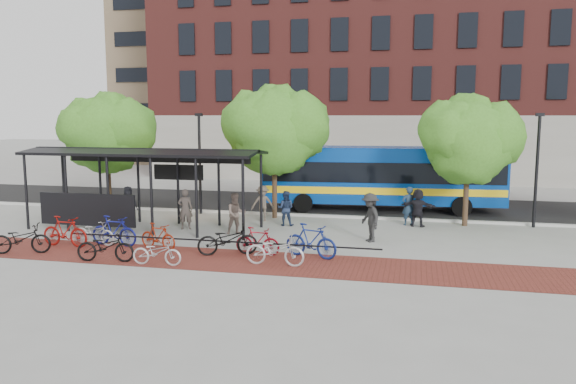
% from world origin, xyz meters
% --- Properties ---
extents(ground, '(160.00, 160.00, 0.00)m').
position_xyz_m(ground, '(0.00, 0.00, 0.00)').
color(ground, '#9E9E99').
rests_on(ground, ground).
extents(asphalt_street, '(160.00, 8.00, 0.01)m').
position_xyz_m(asphalt_street, '(0.00, 8.00, 0.01)').
color(asphalt_street, black).
rests_on(asphalt_street, ground).
extents(curb, '(160.00, 0.25, 0.12)m').
position_xyz_m(curb, '(0.00, 4.00, 0.06)').
color(curb, '#B7B7B2').
rests_on(curb, ground).
extents(brick_strip, '(24.00, 3.00, 0.01)m').
position_xyz_m(brick_strip, '(-2.00, -5.00, 0.00)').
color(brick_strip, maroon).
rests_on(brick_strip, ground).
extents(bike_rack_rail, '(12.00, 0.05, 0.95)m').
position_xyz_m(bike_rack_rail, '(-3.30, -4.10, 0.00)').
color(bike_rack_rail, black).
rests_on(bike_rack_rail, ground).
extents(building_brick, '(55.00, 14.00, 20.00)m').
position_xyz_m(building_brick, '(10.00, 26.00, 10.00)').
color(building_brick, maroon).
rests_on(building_brick, ground).
extents(building_tower, '(22.00, 22.00, 30.00)m').
position_xyz_m(building_tower, '(-16.00, 40.00, 15.00)').
color(building_tower, '#7A664C').
rests_on(building_tower, ground).
extents(bus_shelter, '(10.60, 3.07, 3.60)m').
position_xyz_m(bus_shelter, '(-8.13, -0.48, 3.00)').
color(bus_shelter, black).
rests_on(bus_shelter, ground).
extents(tree_a, '(4.90, 4.00, 6.18)m').
position_xyz_m(tree_a, '(-11.91, 3.35, 4.24)').
color(tree_a, '#382619').
rests_on(tree_a, ground).
extents(tree_b, '(5.15, 4.20, 6.47)m').
position_xyz_m(tree_b, '(-2.90, 3.35, 4.46)').
color(tree_b, '#382619').
rests_on(tree_b, ground).
extents(tree_c, '(4.66, 3.80, 5.92)m').
position_xyz_m(tree_c, '(6.09, 3.35, 4.05)').
color(tree_c, '#382619').
rests_on(tree_c, ground).
extents(lamp_post_left, '(0.35, 0.20, 5.12)m').
position_xyz_m(lamp_post_left, '(-7.00, 3.60, 2.75)').
color(lamp_post_left, black).
rests_on(lamp_post_left, ground).
extents(lamp_post_right, '(0.35, 0.20, 5.12)m').
position_xyz_m(lamp_post_right, '(9.00, 3.60, 2.75)').
color(lamp_post_right, black).
rests_on(lamp_post_right, ground).
extents(bus, '(12.62, 3.69, 3.36)m').
position_xyz_m(bus, '(1.95, 6.72, 1.93)').
color(bus, '#083B98').
rests_on(bus, ground).
extents(bike_0, '(2.22, 1.37, 1.10)m').
position_xyz_m(bike_0, '(-10.26, -5.78, 0.55)').
color(bike_0, black).
rests_on(bike_0, ground).
extents(bike_1, '(2.02, 0.70, 1.19)m').
position_xyz_m(bike_1, '(-9.36, -4.46, 0.60)').
color(bike_1, maroon).
rests_on(bike_1, ground).
extents(bike_2, '(1.96, 0.93, 0.99)m').
position_xyz_m(bike_2, '(-8.44, -3.89, 0.49)').
color(bike_2, '#B6B5B8').
rests_on(bike_2, ground).
extents(bike_3, '(2.01, 0.71, 1.19)m').
position_xyz_m(bike_3, '(-7.57, -3.93, 0.59)').
color(bike_3, navy).
rests_on(bike_3, ground).
extents(bike_4, '(2.10, 0.98, 1.06)m').
position_xyz_m(bike_4, '(-6.63, -6.13, 0.53)').
color(bike_4, black).
rests_on(bike_4, ground).
extents(bike_5, '(1.74, 0.93, 1.00)m').
position_xyz_m(bike_5, '(-5.66, -4.08, 0.50)').
color(bike_5, maroon).
rests_on(bike_5, ground).
extents(bike_6, '(1.75, 0.68, 0.91)m').
position_xyz_m(bike_6, '(-4.70, -6.16, 0.45)').
color(bike_6, '#B6B6B9').
rests_on(bike_6, ground).
extents(bike_8, '(2.29, 1.49, 1.14)m').
position_xyz_m(bike_8, '(-2.83, -4.31, 0.57)').
color(bike_8, black).
rests_on(bike_8, ground).
extents(bike_9, '(1.71, 0.61, 1.01)m').
position_xyz_m(bike_9, '(-1.79, -4.01, 0.50)').
color(bike_9, maroon).
rests_on(bike_9, ground).
extents(bike_10, '(2.05, 0.76, 1.07)m').
position_xyz_m(bike_10, '(-0.81, -5.31, 0.53)').
color(bike_10, '#BCBCBE').
rests_on(bike_10, ground).
extents(bike_11, '(2.11, 1.17, 1.22)m').
position_xyz_m(bike_11, '(0.18, -4.01, 0.61)').
color(bike_11, navy).
rests_on(bike_11, ground).
extents(pedestrian_0, '(0.98, 0.93, 1.69)m').
position_xyz_m(pedestrian_0, '(-9.52, 0.77, 0.85)').
color(pedestrian_0, black).
rests_on(pedestrian_0, ground).
extents(pedestrian_1, '(0.75, 0.59, 1.81)m').
position_xyz_m(pedestrian_1, '(-6.17, -0.29, 0.90)').
color(pedestrian_1, '#473E38').
rests_on(pedestrian_1, ground).
extents(pedestrian_2, '(0.80, 0.63, 1.60)m').
position_xyz_m(pedestrian_2, '(-2.03, 1.50, 0.80)').
color(pedestrian_2, '#1E2A47').
rests_on(pedestrian_2, ground).
extents(pedestrian_3, '(1.23, 0.89, 1.72)m').
position_xyz_m(pedestrian_3, '(-3.33, 2.31, 0.86)').
color(pedestrian_3, brown).
rests_on(pedestrian_3, ground).
extents(pedestrian_5, '(1.68, 0.80, 1.74)m').
position_xyz_m(pedestrian_5, '(3.88, 2.61, 0.87)').
color(pedestrian_5, black).
rests_on(pedestrian_5, ground).
extents(pedestrian_7, '(0.78, 0.68, 1.79)m').
position_xyz_m(pedestrian_7, '(3.46, 2.84, 0.89)').
color(pedestrian_7, '#1D3045').
rests_on(pedestrian_7, ground).
extents(pedestrian_8, '(1.08, 1.02, 1.77)m').
position_xyz_m(pedestrian_8, '(-3.64, -0.81, 0.89)').
color(pedestrian_8, brown).
rests_on(pedestrian_8, ground).
extents(pedestrian_9, '(1.25, 1.46, 1.96)m').
position_xyz_m(pedestrian_9, '(2.01, -0.97, 0.98)').
color(pedestrian_9, '#252525').
rests_on(pedestrian_9, ground).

